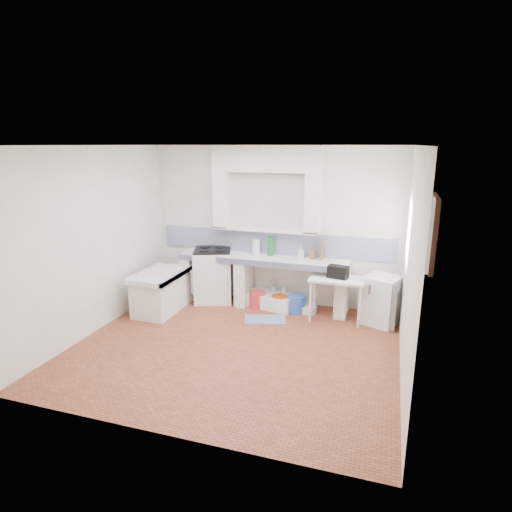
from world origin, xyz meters
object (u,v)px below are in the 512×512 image
(stove, at_px, (213,276))
(fridge, at_px, (381,300))
(sink, at_px, (271,301))
(side_table, at_px, (336,299))

(stove, xyz_separation_m, fridge, (2.99, -0.16, -0.08))
(sink, bearing_deg, side_table, -1.15)
(sink, relative_size, fridge, 1.12)
(sink, distance_m, fridge, 1.91)
(stove, distance_m, fridge, 2.99)
(stove, bearing_deg, side_table, -26.25)
(side_table, relative_size, fridge, 1.10)
(stove, relative_size, side_table, 1.09)
(stove, relative_size, sink, 1.07)
(stove, distance_m, side_table, 2.30)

